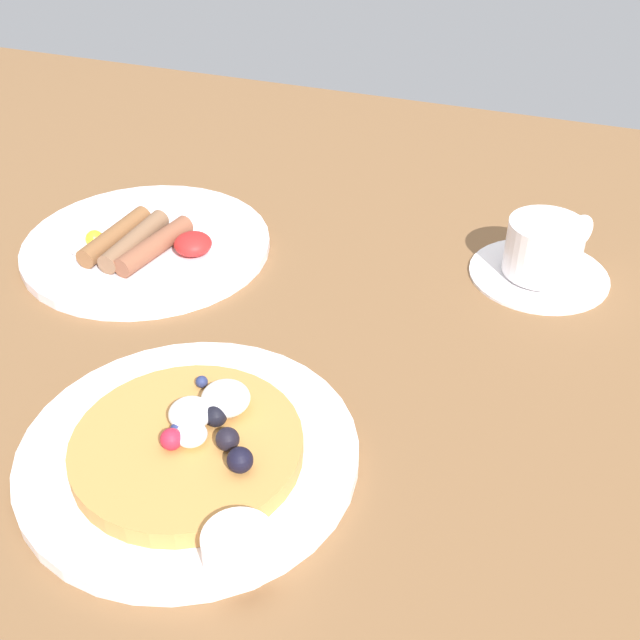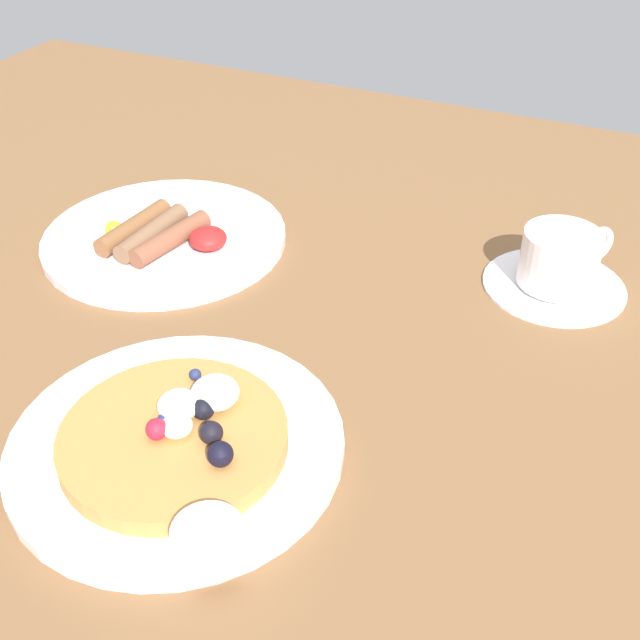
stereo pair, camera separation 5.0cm
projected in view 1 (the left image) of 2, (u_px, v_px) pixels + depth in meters
The scene contains 8 objects.
ground_plane at pixel (288, 357), 74.74cm from camera, with size 167.09×129.73×3.00cm, color brown.
pancake_plate at pixel (189, 452), 61.73cm from camera, with size 26.65×26.65×1.25cm, color white.
pancake_with_berries at pixel (191, 442), 60.25cm from camera, with size 17.82×17.82×3.95cm.
syrup_ramekin at pixel (239, 548), 52.02cm from camera, with size 4.96×4.96×2.56cm.
breakfast_plate at pixel (147, 245), 87.32cm from camera, with size 27.20×27.20×1.11cm, color white.
fried_breakfast at pixel (139, 242), 84.93cm from camera, with size 16.26×11.13×2.44cm.
coffee_saucer at pixel (539, 273), 83.18cm from camera, with size 14.57×14.57×0.62cm, color white.
coffee_cup at pixel (545, 246), 81.30cm from camera, with size 8.56×9.66×5.73cm.
Camera 1 is at (22.77, -53.64, 45.53)cm, focal length 44.22 mm.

